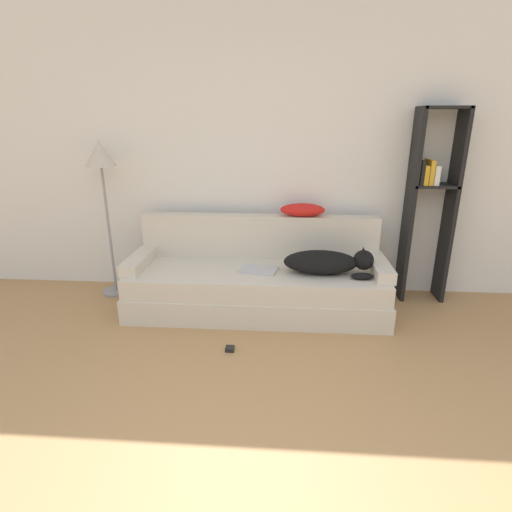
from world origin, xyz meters
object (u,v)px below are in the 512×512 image
power_adapter (230,349)px  floor_lamp (102,168)px  bookshelf (430,198)px  couch (257,289)px  dog (327,262)px  throw_pillow (303,210)px  laptop (259,270)px

power_adapter → floor_lamp: bearing=142.4°
bookshelf → couch: bearing=-166.1°
couch → bookshelf: (1.56, 0.39, 0.79)m
dog → throw_pillow: throw_pillow is taller
floor_lamp → power_adapter: 2.05m
dog → couch: bearing=172.4°
couch → throw_pillow: (0.40, 0.34, 0.67)m
couch → throw_pillow: size_ratio=5.48×
dog → throw_pillow: (-0.21, 0.42, 0.36)m
laptop → throw_pillow: throw_pillow is taller
laptop → floor_lamp: bearing=179.6°
dog → laptop: dog is taller
dog → floor_lamp: bearing=170.1°
laptop → throw_pillow: 0.71m
laptop → bookshelf: bookshelf is taller
throw_pillow → bookshelf: (1.16, 0.05, 0.12)m
laptop → bookshelf: size_ratio=0.20×
bookshelf → power_adapter: size_ratio=26.62×
dog → laptop: 0.60m
floor_lamp → throw_pillow: bearing=1.8°
throw_pillow → laptop: bearing=-134.5°
couch → throw_pillow: bearing=39.8°
throw_pillow → dog: bearing=-63.8°
couch → dog: dog is taller
couch → floor_lamp: floor_lamp is taller
couch → throw_pillow: 0.85m
couch → laptop: bearing=-69.1°
power_adapter → bookshelf: bearing=32.8°
couch → dog: 0.69m
laptop → throw_pillow: bearing=57.8°
throw_pillow → power_adapter: throw_pillow is taller
dog → bookshelf: 1.17m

